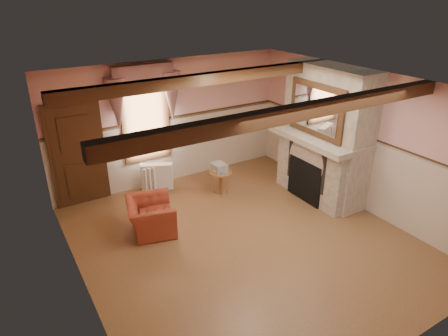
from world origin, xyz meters
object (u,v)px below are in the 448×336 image
bowl (315,131)px  armchair (151,216)px  oil_lamp (307,122)px  side_table (220,183)px  mantel_clock (295,120)px  radiator (157,176)px

bowl → armchair: bearing=173.2°
oil_lamp → armchair: bearing=177.7°
side_table → oil_lamp: 2.25m
bowl → side_table: bearing=150.1°
armchair → side_table: (1.84, 0.56, -0.03)m
mantel_clock → oil_lamp: 0.38m
radiator → bowl: (2.78, -1.96, 1.16)m
side_table → oil_lamp: size_ratio=1.96×
side_table → radiator: bearing=137.8°
radiator → mantel_clock: bearing=-0.3°
oil_lamp → bowl: bearing=-90.0°
radiator → mantel_clock: 3.30m
side_table → mantel_clock: 2.14m
mantel_clock → oil_lamp: bearing=-90.0°
armchair → oil_lamp: bearing=-77.9°
bowl → radiator: bearing=144.9°
armchair → radiator: size_ratio=1.36×
radiator → bowl: 3.59m
bowl → oil_lamp: bearing=90.0°
bowl → mantel_clock: mantel_clock is taller
bowl → oil_lamp: oil_lamp is taller
mantel_clock → oil_lamp: (0.00, -0.38, 0.04)m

